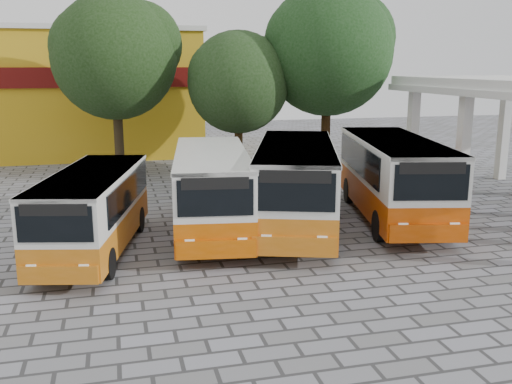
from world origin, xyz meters
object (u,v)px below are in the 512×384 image
object	(u,v)px
bus_centre_left	(212,186)
bus_centre_right	(296,181)
bus_far_right	(394,174)
bus_far_left	(93,207)

from	to	relation	value
bus_centre_left	bus_centre_right	distance (m)	3.07
bus_centre_right	bus_far_right	xyz separation A→B (m)	(4.12, 0.37, 0.01)
bus_far_left	bus_centre_left	xyz separation A→B (m)	(4.08, 1.36, 0.19)
bus_centre_right	bus_far_right	distance (m)	4.14
bus_far_left	bus_centre_left	distance (m)	4.30
bus_far_left	bus_centre_left	size ratio (longest dim) A/B	0.90
bus_centre_left	bus_far_right	distance (m)	7.16
bus_far_left	bus_centre_right	world-z (taller)	bus_centre_right
bus_centre_left	bus_far_right	size ratio (longest dim) A/B	0.92
bus_far_left	bus_far_right	bearing A→B (deg)	20.05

